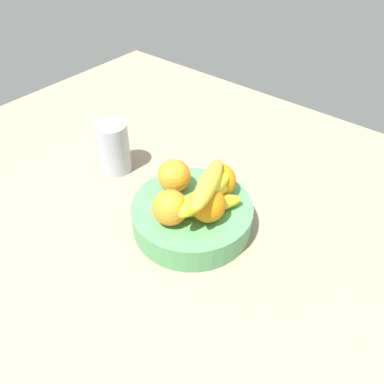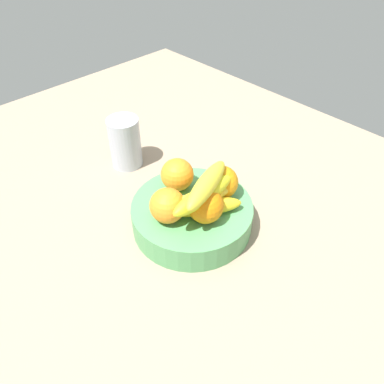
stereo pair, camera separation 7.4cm
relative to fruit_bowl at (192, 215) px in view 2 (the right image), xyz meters
The scene contains 8 objects.
ground_plane 4.97cm from the fruit_bowl, 34.32° to the right, with size 180.00×140.00×3.00cm, color gray.
fruit_bowl is the anchor object (origin of this frame).
orange_front_left 10.07cm from the fruit_bowl, 164.43° to the left, with size 7.73×7.73×7.73cm, color orange.
orange_front_right 9.73cm from the fruit_bowl, 94.98° to the right, with size 7.73×7.73×7.73cm, color orange.
orange_center 8.79cm from the fruit_bowl, 14.09° to the right, with size 7.73×7.73×7.73cm, color orange.
orange_back_left 10.30cm from the fruit_bowl, 73.43° to the left, with size 7.73×7.73×7.73cm, color orange.
banana_bunch 9.31cm from the fruit_bowl, ahead, with size 12.98×18.30×10.60cm.
thermos_tumbler 30.71cm from the fruit_bowl, behind, with size 8.60×8.60×14.16cm, color #B0B7C6.
Camera 2 is at (43.98, -43.02, 65.62)cm, focal length 35.79 mm.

